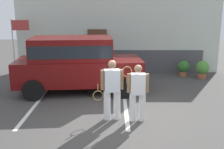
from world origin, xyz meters
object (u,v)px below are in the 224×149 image
at_px(potted_plant_by_porch, 183,68).
at_px(flag_pole, 17,37).
at_px(parked_suv, 76,62).
at_px(tennis_player_man, 112,89).
at_px(tennis_player_woman, 137,92).
at_px(potted_plant_secondary, 202,69).

xyz_separation_m(potted_plant_by_porch, flag_pole, (-7.60, -0.03, 1.43)).
bearing_deg(parked_suv, potted_plant_by_porch, 22.27).
relative_size(tennis_player_man, flag_pole, 0.66).
xyz_separation_m(tennis_player_woman, potted_plant_by_porch, (2.56, 5.17, -0.44)).
bearing_deg(potted_plant_by_porch, potted_plant_secondary, -27.25).
bearing_deg(potted_plant_secondary, potted_plant_by_porch, 152.75).
height_order(parked_suv, tennis_player_man, parked_suv).
bearing_deg(potted_plant_by_porch, tennis_player_woman, -116.38).
distance_m(tennis_player_man, tennis_player_woman, 0.72).
relative_size(tennis_player_woman, flag_pole, 0.62).
xyz_separation_m(parked_suv, flag_pole, (-2.98, 2.37, 0.68)).
bearing_deg(tennis_player_woman, parked_suv, -54.66).
bearing_deg(potted_plant_by_porch, flag_pole, -179.76).
height_order(tennis_player_man, potted_plant_secondary, tennis_player_man).
height_order(tennis_player_man, tennis_player_woman, tennis_player_man).
distance_m(parked_suv, tennis_player_woman, 3.47).
distance_m(potted_plant_by_porch, potted_plant_secondary, 0.84).
bearing_deg(potted_plant_by_porch, tennis_player_man, -122.79).
distance_m(potted_plant_by_porch, flag_pole, 7.73).
height_order(tennis_player_woman, flag_pole, flag_pole).
relative_size(tennis_player_man, tennis_player_woman, 1.07).
bearing_deg(flag_pole, parked_suv, -38.46).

